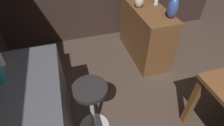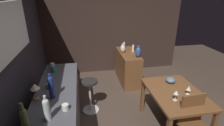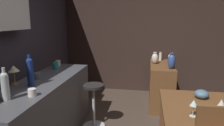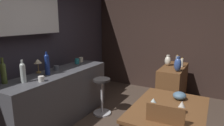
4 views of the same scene
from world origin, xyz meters
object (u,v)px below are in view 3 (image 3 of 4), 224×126
cup_white (32,92)px  wine_bottle_clear (5,85)px  wine_bottle_cobalt (30,71)px  cup_teal (56,66)px  fruit_bowl (202,94)px  pillar_candle_short (170,59)px  dining_table (201,117)px  bar_stool (94,105)px  wine_glass_right (194,104)px  cup_slate (37,76)px  vase_ceramic_blue (172,61)px  pillar_candle_tall (160,56)px  vase_ceramic_ivory (155,58)px  counter_lamp (14,70)px  wine_glass_left (221,103)px  sideboard_cabinet (161,85)px  cup_cream (58,63)px

cup_white → wine_bottle_clear: bearing=127.9°
wine_bottle_cobalt → cup_teal: wine_bottle_cobalt is taller
fruit_bowl → pillar_candle_short: 1.61m
dining_table → wine_bottle_clear: wine_bottle_clear is taller
bar_stool → cup_white: size_ratio=5.96×
wine_glass_right → dining_table: bearing=-32.2°
wine_glass_right → cup_slate: bearing=77.0°
wine_bottle_clear → vase_ceramic_blue: size_ratio=1.14×
wine_bottle_clear → vase_ceramic_blue: (1.97, -1.74, -0.10)m
dining_table → pillar_candle_short: (1.90, 0.17, 0.26)m
pillar_candle_tall → vase_ceramic_ivory: (-0.36, 0.12, 0.03)m
counter_lamp → pillar_candle_tall: counter_lamp is taller
wine_glass_right → pillar_candle_tall: bearing=4.6°
cup_teal → pillar_candle_tall: (1.43, -1.69, -0.05)m
fruit_bowl → wine_bottle_clear: wine_bottle_clear is taller
bar_stool → wine_glass_right: (-0.93, -1.25, 0.50)m
counter_lamp → fruit_bowl: bearing=-80.6°
wine_glass_left → cup_white: size_ratio=1.27×
pillar_candle_tall → vase_ceramic_ivory: bearing=161.1°
sideboard_cabinet → fruit_bowl: (-1.52, -0.38, 0.38)m
wine_glass_right → wine_bottle_clear: 1.82m
cup_white → vase_ceramic_blue: 2.40m
wine_glass_right → pillar_candle_short: size_ratio=0.86×
dining_table → cup_slate: cup_slate is taller
dining_table → cup_slate: (0.22, 2.01, 0.30)m
vase_ceramic_ivory → wine_bottle_clear: bearing=148.3°
pillar_candle_tall → vase_ceramic_blue: size_ratio=0.66×
wine_bottle_clear → vase_ceramic_blue: wine_bottle_clear is taller
wine_bottle_cobalt → pillar_candle_short: size_ratio=1.90×
pillar_candle_short → vase_ceramic_ivory: vase_ceramic_ivory is taller
bar_stool → fruit_bowl: 1.56m
wine_glass_right → cup_white: bearing=95.3°
sideboard_cabinet → wine_glass_right: 2.11m
counter_lamp → sideboard_cabinet: bearing=-44.0°
wine_bottle_clear → cup_cream: 1.51m
counter_lamp → cup_white: bearing=-127.0°
sideboard_cabinet → wine_bottle_clear: bearing=145.5°
wine_bottle_cobalt → cup_white: wine_bottle_cobalt is taller
bar_stool → wine_glass_right: size_ratio=4.15×
fruit_bowl → cup_teal: 2.15m
pillar_candle_short → dining_table: bearing=-174.8°
bar_stool → counter_lamp: size_ratio=2.95×
wine_bottle_cobalt → pillar_candle_tall: (2.29, -1.60, -0.18)m
cup_slate → cup_teal: 0.58m
bar_stool → counter_lamp: counter_lamp is taller
cup_white → cup_slate: bearing=25.5°
cup_white → cup_cream: 1.39m
cup_cream → pillar_candle_short: size_ratio=0.60×
sideboard_cabinet → wine_glass_right: wine_glass_right is taller
counter_lamp → cup_slate: bearing=-24.7°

